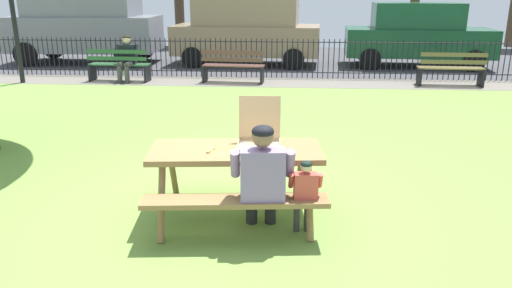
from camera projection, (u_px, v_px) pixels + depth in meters
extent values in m
cube|color=olive|center=(237.00, 146.00, 7.86)|extent=(28.00, 12.30, 0.02)
cube|color=slate|center=(260.00, 82.00, 13.04)|extent=(28.00, 1.40, 0.01)
cube|color=#424247|center=(268.00, 59.00, 17.23)|extent=(28.00, 7.41, 0.01)
cube|color=olive|center=(236.00, 152.00, 5.22)|extent=(1.87, 0.93, 0.06)
cube|color=olive|center=(235.00, 201.00, 4.74)|extent=(1.82, 0.45, 0.05)
cube|color=olive|center=(237.00, 159.00, 5.88)|extent=(1.82, 0.45, 0.05)
cylinder|color=olive|center=(162.00, 202.00, 4.92)|extent=(0.11, 0.44, 0.74)
cylinder|color=olive|center=(173.00, 172.00, 5.71)|extent=(0.11, 0.44, 0.74)
cylinder|color=olive|center=(309.00, 201.00, 4.96)|extent=(0.11, 0.44, 0.74)
cylinder|color=olive|center=(300.00, 171.00, 5.75)|extent=(0.11, 0.44, 0.74)
cube|color=tan|center=(259.00, 148.00, 5.23)|extent=(0.47, 0.47, 0.01)
cube|color=silver|center=(259.00, 147.00, 5.23)|extent=(0.43, 0.43, 0.00)
cube|color=tan|center=(258.00, 152.00, 5.02)|extent=(0.45, 0.03, 0.04)
cube|color=tan|center=(260.00, 139.00, 5.44)|extent=(0.45, 0.03, 0.04)
cube|color=tan|center=(238.00, 145.00, 5.24)|extent=(0.03, 0.45, 0.04)
cube|color=tan|center=(280.00, 145.00, 5.22)|extent=(0.03, 0.45, 0.04)
cube|color=tan|center=(260.00, 117.00, 5.38)|extent=(0.46, 0.09, 0.45)
cylinder|color=tan|center=(259.00, 146.00, 5.23)|extent=(0.39, 0.39, 0.01)
cylinder|color=#E9CA66|center=(259.00, 146.00, 5.23)|extent=(0.36, 0.36, 0.00)
pyramid|color=yellow|center=(220.00, 152.00, 5.10)|extent=(0.25, 0.20, 0.01)
cube|color=tan|center=(211.00, 150.00, 5.13)|extent=(0.07, 0.16, 0.02)
cylinder|color=black|center=(252.00, 204.00, 5.21)|extent=(0.12, 0.12, 0.44)
cylinder|color=black|center=(252.00, 190.00, 4.93)|extent=(0.19, 0.43, 0.15)
cylinder|color=black|center=(271.00, 204.00, 5.21)|extent=(0.12, 0.12, 0.44)
cylinder|color=black|center=(272.00, 189.00, 4.94)|extent=(0.19, 0.43, 0.15)
cube|color=#8C72A5|center=(263.00, 176.00, 4.66)|extent=(0.44, 0.26, 0.52)
cylinder|color=#8C72A5|center=(235.00, 164.00, 4.68)|extent=(0.11, 0.22, 0.31)
cylinder|color=#8C72A5|center=(290.00, 163.00, 4.69)|extent=(0.11, 0.22, 0.31)
sphere|color=#8C6647|center=(263.00, 136.00, 4.57)|extent=(0.21, 0.21, 0.21)
ellipsoid|color=black|center=(263.00, 132.00, 4.54)|extent=(0.21, 0.20, 0.12)
cylinder|color=#353535|center=(297.00, 211.00, 5.03)|extent=(0.06, 0.06, 0.44)
cylinder|color=#353535|center=(299.00, 194.00, 4.85)|extent=(0.10, 0.23, 0.08)
cylinder|color=#353535|center=(307.00, 211.00, 5.04)|extent=(0.06, 0.06, 0.44)
cylinder|color=#353535|center=(309.00, 194.00, 4.86)|extent=(0.10, 0.23, 0.08)
cube|color=#CC4C3F|center=(306.00, 187.00, 4.71)|extent=(0.24, 0.14, 0.28)
cylinder|color=#CC4C3F|center=(291.00, 181.00, 4.72)|extent=(0.06, 0.12, 0.17)
cylinder|color=#CC4C3F|center=(320.00, 180.00, 4.72)|extent=(0.06, 0.12, 0.17)
sphere|color=beige|center=(306.00, 167.00, 4.66)|extent=(0.11, 0.11, 0.11)
ellipsoid|color=black|center=(306.00, 164.00, 4.65)|extent=(0.11, 0.11, 0.06)
cylinder|color=black|center=(262.00, 42.00, 13.41)|extent=(18.92, 0.03, 0.03)
cylinder|color=black|center=(262.00, 72.00, 13.66)|extent=(18.92, 0.03, 0.03)
cylinder|color=black|center=(1.00, 56.00, 14.07)|extent=(0.02, 0.02, 1.06)
cylinder|color=black|center=(6.00, 56.00, 14.06)|extent=(0.02, 0.02, 1.06)
cylinder|color=black|center=(11.00, 56.00, 14.05)|extent=(0.02, 0.02, 1.06)
cylinder|color=black|center=(15.00, 56.00, 14.04)|extent=(0.02, 0.02, 1.06)
cylinder|color=black|center=(20.00, 56.00, 14.03)|extent=(0.02, 0.02, 1.06)
cylinder|color=black|center=(25.00, 56.00, 14.02)|extent=(0.02, 0.02, 1.06)
cylinder|color=black|center=(30.00, 56.00, 14.01)|extent=(0.02, 0.02, 1.06)
cylinder|color=black|center=(34.00, 56.00, 14.00)|extent=(0.02, 0.02, 1.06)
cylinder|color=black|center=(39.00, 56.00, 13.99)|extent=(0.02, 0.02, 1.06)
cylinder|color=black|center=(44.00, 56.00, 13.98)|extent=(0.02, 0.02, 1.06)
cylinder|color=black|center=(49.00, 56.00, 13.97)|extent=(0.02, 0.02, 1.06)
cylinder|color=black|center=(54.00, 56.00, 13.96)|extent=(0.02, 0.02, 1.06)
cylinder|color=black|center=(58.00, 56.00, 13.95)|extent=(0.02, 0.02, 1.06)
cylinder|color=black|center=(63.00, 56.00, 13.94)|extent=(0.02, 0.02, 1.06)
cylinder|color=black|center=(68.00, 56.00, 13.93)|extent=(0.02, 0.02, 1.06)
cylinder|color=black|center=(73.00, 56.00, 13.92)|extent=(0.02, 0.02, 1.06)
cylinder|color=black|center=(78.00, 56.00, 13.91)|extent=(0.02, 0.02, 1.06)
cylinder|color=black|center=(83.00, 56.00, 13.90)|extent=(0.02, 0.02, 1.06)
cylinder|color=black|center=(87.00, 56.00, 13.89)|extent=(0.02, 0.02, 1.06)
cylinder|color=black|center=(92.00, 57.00, 13.88)|extent=(0.02, 0.02, 1.06)
cylinder|color=black|center=(97.00, 57.00, 13.87)|extent=(0.02, 0.02, 1.06)
cylinder|color=black|center=(102.00, 57.00, 13.86)|extent=(0.02, 0.02, 1.06)
cylinder|color=black|center=(107.00, 57.00, 13.85)|extent=(0.02, 0.02, 1.06)
cylinder|color=black|center=(112.00, 57.00, 13.84)|extent=(0.02, 0.02, 1.06)
cylinder|color=black|center=(117.00, 57.00, 13.83)|extent=(0.02, 0.02, 1.06)
cylinder|color=black|center=(122.00, 57.00, 13.82)|extent=(0.02, 0.02, 1.06)
cylinder|color=black|center=(126.00, 57.00, 13.81)|extent=(0.02, 0.02, 1.06)
cylinder|color=black|center=(131.00, 57.00, 13.80)|extent=(0.02, 0.02, 1.06)
cylinder|color=black|center=(136.00, 57.00, 13.79)|extent=(0.02, 0.02, 1.06)
cylinder|color=black|center=(141.00, 57.00, 13.78)|extent=(0.02, 0.02, 1.06)
cylinder|color=black|center=(146.00, 57.00, 13.77)|extent=(0.02, 0.02, 1.06)
cylinder|color=black|center=(151.00, 57.00, 13.76)|extent=(0.02, 0.02, 1.06)
cylinder|color=black|center=(156.00, 57.00, 13.75)|extent=(0.02, 0.02, 1.06)
cylinder|color=black|center=(161.00, 57.00, 13.74)|extent=(0.02, 0.02, 1.06)
cylinder|color=black|center=(166.00, 57.00, 13.73)|extent=(0.02, 0.02, 1.06)
cylinder|color=black|center=(171.00, 57.00, 13.72)|extent=(0.02, 0.02, 1.06)
cylinder|color=black|center=(176.00, 57.00, 13.71)|extent=(0.02, 0.02, 1.06)
cylinder|color=black|center=(181.00, 57.00, 13.70)|extent=(0.02, 0.02, 1.06)
cylinder|color=black|center=(186.00, 58.00, 13.69)|extent=(0.02, 0.02, 1.06)
cylinder|color=black|center=(191.00, 58.00, 13.68)|extent=(0.02, 0.02, 1.06)
cylinder|color=black|center=(196.00, 58.00, 13.67)|extent=(0.02, 0.02, 1.06)
cylinder|color=black|center=(201.00, 58.00, 13.66)|extent=(0.02, 0.02, 1.06)
cylinder|color=black|center=(206.00, 58.00, 13.65)|extent=(0.02, 0.02, 1.06)
cylinder|color=black|center=(211.00, 58.00, 13.64)|extent=(0.02, 0.02, 1.06)
cylinder|color=black|center=(216.00, 58.00, 13.63)|extent=(0.02, 0.02, 1.06)
cylinder|color=black|center=(221.00, 58.00, 13.62)|extent=(0.02, 0.02, 1.06)
cylinder|color=black|center=(226.00, 58.00, 13.61)|extent=(0.02, 0.02, 1.06)
cylinder|color=black|center=(231.00, 58.00, 13.60)|extent=(0.02, 0.02, 1.06)
cylinder|color=black|center=(236.00, 58.00, 13.59)|extent=(0.02, 0.02, 1.06)
cylinder|color=black|center=(241.00, 58.00, 13.58)|extent=(0.02, 0.02, 1.06)
cylinder|color=black|center=(246.00, 58.00, 13.57)|extent=(0.02, 0.02, 1.06)
cylinder|color=black|center=(251.00, 58.00, 13.56)|extent=(0.02, 0.02, 1.06)
cylinder|color=black|center=(256.00, 58.00, 13.56)|extent=(0.02, 0.02, 1.06)
cylinder|color=black|center=(262.00, 58.00, 13.55)|extent=(0.02, 0.02, 1.06)
cylinder|color=black|center=(267.00, 58.00, 13.54)|extent=(0.02, 0.02, 1.06)
cylinder|color=black|center=(272.00, 58.00, 13.53)|extent=(0.02, 0.02, 1.06)
cylinder|color=black|center=(277.00, 58.00, 13.52)|extent=(0.02, 0.02, 1.06)
cylinder|color=black|center=(282.00, 58.00, 13.51)|extent=(0.02, 0.02, 1.06)
cylinder|color=black|center=(287.00, 59.00, 13.50)|extent=(0.02, 0.02, 1.06)
cylinder|color=black|center=(292.00, 59.00, 13.49)|extent=(0.02, 0.02, 1.06)
cylinder|color=black|center=(297.00, 59.00, 13.48)|extent=(0.02, 0.02, 1.06)
cylinder|color=black|center=(303.00, 59.00, 13.47)|extent=(0.02, 0.02, 1.06)
cylinder|color=black|center=(308.00, 59.00, 13.46)|extent=(0.02, 0.02, 1.06)
cylinder|color=black|center=(313.00, 59.00, 13.45)|extent=(0.02, 0.02, 1.06)
cylinder|color=black|center=(318.00, 59.00, 13.44)|extent=(0.02, 0.02, 1.06)
cylinder|color=black|center=(323.00, 59.00, 13.43)|extent=(0.02, 0.02, 1.06)
cylinder|color=black|center=(329.00, 59.00, 13.42)|extent=(0.02, 0.02, 1.06)
cylinder|color=black|center=(334.00, 59.00, 13.41)|extent=(0.02, 0.02, 1.06)
cylinder|color=black|center=(339.00, 59.00, 13.40)|extent=(0.02, 0.02, 1.06)
cylinder|color=black|center=(344.00, 59.00, 13.39)|extent=(0.02, 0.02, 1.06)
cylinder|color=black|center=(349.00, 59.00, 13.38)|extent=(0.02, 0.02, 1.06)
cylinder|color=black|center=(355.00, 59.00, 13.37)|extent=(0.02, 0.02, 1.06)
cylinder|color=black|center=(360.00, 59.00, 13.36)|extent=(0.02, 0.02, 1.06)
cylinder|color=black|center=(365.00, 59.00, 13.35)|extent=(0.02, 0.02, 1.06)
cylinder|color=black|center=(370.00, 59.00, 13.34)|extent=(0.02, 0.02, 1.06)
cylinder|color=black|center=(376.00, 59.00, 13.33)|extent=(0.02, 0.02, 1.06)
cylinder|color=black|center=(381.00, 60.00, 13.32)|extent=(0.02, 0.02, 1.06)
cylinder|color=black|center=(386.00, 60.00, 13.31)|extent=(0.02, 0.02, 1.06)
cylinder|color=black|center=(392.00, 60.00, 13.30)|extent=(0.02, 0.02, 1.06)
cylinder|color=black|center=(397.00, 60.00, 13.29)|extent=(0.02, 0.02, 1.06)
cylinder|color=black|center=(402.00, 60.00, 13.28)|extent=(0.02, 0.02, 1.06)
cylinder|color=black|center=(407.00, 60.00, 13.27)|extent=(0.02, 0.02, 1.06)
cylinder|color=black|center=(413.00, 60.00, 13.26)|extent=(0.02, 0.02, 1.06)
cylinder|color=black|center=(418.00, 60.00, 13.25)|extent=(0.02, 0.02, 1.06)
cylinder|color=black|center=(423.00, 60.00, 13.24)|extent=(0.02, 0.02, 1.06)
cylinder|color=black|center=(429.00, 60.00, 13.23)|extent=(0.02, 0.02, 1.06)
cylinder|color=black|center=(434.00, 60.00, 13.22)|extent=(0.02, 0.02, 1.06)
cylinder|color=black|center=(440.00, 60.00, 13.21)|extent=(0.02, 0.02, 1.06)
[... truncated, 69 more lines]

